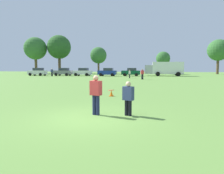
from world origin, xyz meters
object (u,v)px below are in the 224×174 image
object	(u,v)px
parked_car_near_left	(38,72)
bystander_far_jogger	(52,72)
traffic_cone	(111,93)
bystander_sideline_watcher	(130,74)
frisbee	(111,90)
parked_car_mid_left	(63,72)
player_defender	(128,97)
parked_car_center	(83,72)
player_thrower	(96,93)
parked_car_mid_right	(108,72)
box_truck	(165,68)
bystander_field_marshal	(142,74)
parked_car_near_right	(131,72)

from	to	relation	value
parked_car_near_left	bystander_far_jogger	world-z (taller)	parked_car_near_left
traffic_cone	bystander_sideline_watcher	world-z (taller)	bystander_sideline_watcher
frisbee	parked_car_mid_left	bearing A→B (deg)	114.71
player_defender	parked_car_near_left	bearing A→B (deg)	123.19
bystander_far_jogger	parked_car_near_left	bearing A→B (deg)	152.50
parked_car_center	bystander_sideline_watcher	size ratio (longest dim) A/B	2.81
player_thrower	parked_car_mid_left	xyz separation A→B (m)	(-16.24, 36.93, -0.07)
player_defender	parked_car_mid_right	distance (m)	37.72
box_truck	bystander_far_jogger	bearing A→B (deg)	-167.38
parked_car_near_left	parked_car_mid_right	distance (m)	16.55
parked_car_mid_right	bystander_far_jogger	size ratio (longest dim) A/B	2.48
traffic_cone	bystander_sideline_watcher	size ratio (longest dim) A/B	0.32
player_thrower	parked_car_near_left	bearing A→B (deg)	121.53
player_defender	parked_car_mid_left	xyz separation A→B (m)	(-17.68, 36.86, 0.08)
parked_car_mid_right	bystander_field_marshal	xyz separation A→B (m)	(7.82, -11.29, 0.06)
traffic_cone	bystander_field_marshal	world-z (taller)	bystander_field_marshal
player_defender	frisbee	distance (m)	0.82
player_thrower	parked_car_center	world-z (taller)	parked_car_center
player_thrower	bystander_far_jogger	distance (m)	38.27
player_defender	parked_car_center	size ratio (longest dim) A/B	0.35
parked_car_mid_left	parked_car_mid_right	size ratio (longest dim) A/B	1.00
traffic_cone	bystander_field_marshal	xyz separation A→B (m)	(2.22, 19.97, 0.75)
frisbee	parked_car_near_left	distance (m)	42.88
player_thrower	parked_car_mid_left	bearing A→B (deg)	113.74
traffic_cone	bystander_field_marshal	size ratio (longest dim) A/B	0.28
frisbee	parked_car_center	world-z (taller)	parked_car_center
parked_car_mid_left	player_thrower	bearing A→B (deg)	-66.26
frisbee	bystander_sideline_watcher	xyz separation A→B (m)	(-0.98, 29.05, -0.25)
box_truck	bystander_far_jogger	size ratio (longest dim) A/B	5.00
parked_car_near_left	bystander_sideline_watcher	distance (m)	23.14
player_thrower	player_defender	bearing A→B (deg)	2.88
parked_car_mid_left	bystander_field_marshal	distance (m)	21.40
frisbee	bystander_sideline_watcher	size ratio (longest dim) A/B	0.18
player_defender	box_truck	size ratio (longest dim) A/B	0.18
traffic_cone	parked_car_center	size ratio (longest dim) A/B	0.11
bystander_field_marshal	bystander_sideline_watcher	bearing A→B (deg)	124.34
bystander_far_jogger	parked_car_near_right	bearing A→B (deg)	13.04
traffic_cone	bystander_far_jogger	bearing A→B (deg)	121.85
player_thrower	parked_car_near_right	world-z (taller)	parked_car_near_right
frisbee	traffic_cone	world-z (taller)	frisbee
traffic_cone	bystander_sideline_watcher	bearing A→B (deg)	90.31
parked_car_mid_right	parked_car_near_left	bearing A→B (deg)	-177.55
bystander_far_jogger	parked_car_center	bearing A→B (deg)	27.96
parked_car_mid_right	bystander_field_marshal	world-z (taller)	parked_car_mid_right
traffic_cone	parked_car_center	xyz separation A→B (m)	(-11.42, 31.33, 0.69)
parked_car_near_right	parked_car_mid_left	bearing A→B (deg)	-176.39
frisbee	traffic_cone	xyz separation A→B (m)	(-0.85, 5.65, -0.87)
parked_car_near_left	parked_car_mid_left	xyz separation A→B (m)	(6.08, 0.55, 0.00)
player_thrower	parked_car_mid_right	xyz separation A→B (m)	(-5.79, 37.09, -0.07)
player_defender	box_truck	bearing A→B (deg)	81.85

